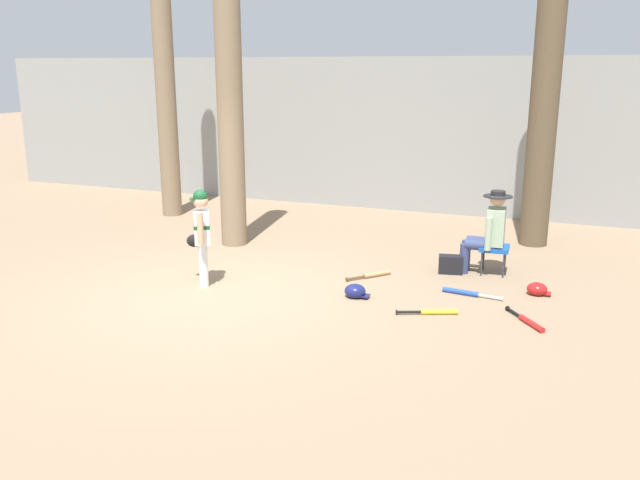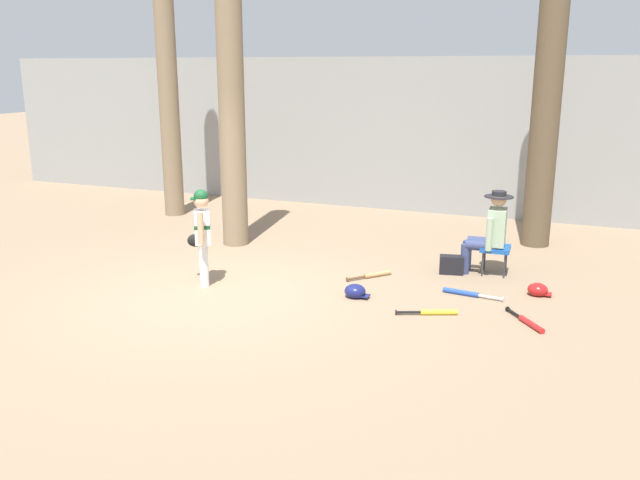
% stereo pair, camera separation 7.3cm
% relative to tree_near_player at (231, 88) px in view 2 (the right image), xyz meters
% --- Properties ---
extents(ground_plane, '(60.00, 60.00, 0.00)m').
position_rel_tree_near_player_xyz_m(ground_plane, '(1.04, -2.40, -2.54)').
color(ground_plane, '#897056').
extents(concrete_back_wall, '(18.00, 0.36, 3.06)m').
position_rel_tree_near_player_xyz_m(concrete_back_wall, '(1.04, 3.77, -1.01)').
color(concrete_back_wall, gray).
rests_on(concrete_back_wall, ground).
extents(tree_near_player, '(0.60, 0.60, 5.68)m').
position_rel_tree_near_player_xyz_m(tree_near_player, '(0.00, 0.00, 0.00)').
color(tree_near_player, '#7F6B51').
rests_on(tree_near_player, ground).
extents(tree_behind_spectator, '(0.61, 0.61, 5.37)m').
position_rel_tree_near_player_xyz_m(tree_behind_spectator, '(4.63, 1.80, -0.15)').
color(tree_behind_spectator, brown).
rests_on(tree_behind_spectator, ground).
extents(young_ballplayer, '(0.50, 0.52, 1.31)m').
position_rel_tree_near_player_xyz_m(young_ballplayer, '(0.63, -2.03, -1.80)').
color(young_ballplayer, white).
rests_on(young_ballplayer, ground).
extents(folding_stool, '(0.42, 0.42, 0.41)m').
position_rel_tree_near_player_xyz_m(folding_stool, '(4.23, -0.11, -2.18)').
color(folding_stool, '#194C9E').
rests_on(folding_stool, ground).
extents(seated_spectator, '(0.67, 0.53, 1.20)m').
position_rel_tree_near_player_xyz_m(seated_spectator, '(4.13, -0.12, -1.90)').
color(seated_spectator, navy).
rests_on(seated_spectator, ground).
extents(handbag_beside_stool, '(0.37, 0.24, 0.26)m').
position_rel_tree_near_player_xyz_m(handbag_beside_stool, '(3.66, -0.31, -2.41)').
color(handbag_beside_stool, black).
rests_on(handbag_beside_stool, ground).
extents(tree_far_left, '(0.64, 0.64, 6.13)m').
position_rel_tree_near_player_xyz_m(tree_far_left, '(-2.24, 1.55, 0.18)').
color(tree_far_left, '#7F6B51').
rests_on(tree_far_left, ground).
extents(bat_wood_tan, '(0.51, 0.59, 0.07)m').
position_rel_tree_near_player_xyz_m(bat_wood_tan, '(2.69, -0.88, -2.51)').
color(bat_wood_tan, tan).
rests_on(bat_wood_tan, ground).
extents(bat_blue_youth, '(0.79, 0.16, 0.07)m').
position_rel_tree_near_player_xyz_m(bat_blue_youth, '(4.01, -1.18, -2.51)').
color(bat_blue_youth, '#2347AD').
rests_on(bat_blue_youth, ground).
extents(bat_yellow_trainer, '(0.71, 0.34, 0.07)m').
position_rel_tree_near_player_xyz_m(bat_yellow_trainer, '(3.79, -2.01, -2.51)').
color(bat_yellow_trainer, yellow).
rests_on(bat_yellow_trainer, ground).
extents(bat_red_barrel, '(0.50, 0.62, 0.07)m').
position_rel_tree_near_player_xyz_m(bat_red_barrel, '(4.86, -1.93, -2.51)').
color(bat_red_barrel, red).
rests_on(bat_red_barrel, ground).
extents(batting_helmet_red, '(0.30, 0.23, 0.18)m').
position_rel_tree_near_player_xyz_m(batting_helmet_red, '(4.88, -0.83, -2.47)').
color(batting_helmet_red, '#A81919').
rests_on(batting_helmet_red, ground).
extents(batting_helmet_navy, '(0.32, 0.25, 0.19)m').
position_rel_tree_near_player_xyz_m(batting_helmet_navy, '(2.72, -1.78, -2.46)').
color(batting_helmet_navy, navy).
rests_on(batting_helmet_navy, ground).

